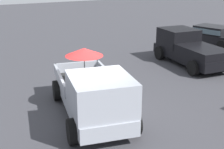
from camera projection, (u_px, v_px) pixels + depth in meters
ground_plane at (91, 115)px, 11.35m from camera, size 80.00×80.00×0.00m
pickup_truck_main at (94, 94)px, 10.63m from camera, size 5.33×3.07×2.34m
pickup_truck_red at (188, 48)px, 17.20m from camera, size 4.97×2.57×1.80m
parked_sedan_far at (211, 34)px, 21.62m from camera, size 4.61×2.83×1.33m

